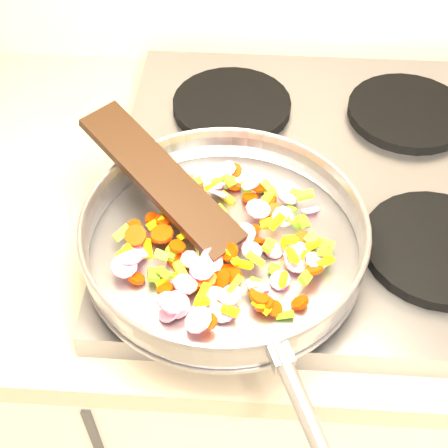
{
  "coord_description": "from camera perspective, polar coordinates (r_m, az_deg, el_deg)",
  "views": [
    {
      "loc": [
        -0.8,
        1.0,
        1.56
      ],
      "look_at": [
        -0.83,
        1.5,
        1.01
      ],
      "focal_mm": 50.0,
      "sensor_mm": 36.0,
      "label": 1
    }
  ],
  "objects": [
    {
      "name": "cooktop",
      "position": [
        0.93,
        8.82,
        3.78
      ],
      "size": [
        0.6,
        0.6,
        0.04
      ],
      "primitive_type": "cube",
      "color": "#939399",
      "rests_on": "counter_top"
    },
    {
      "name": "grate_br",
      "position": [
        1.05,
        16.46,
        9.77
      ],
      "size": [
        0.19,
        0.19,
        0.02
      ],
      "primitive_type": "cylinder",
      "color": "black",
      "rests_on": "cooktop"
    },
    {
      "name": "grate_bl",
      "position": [
        1.02,
        0.72,
        10.82
      ],
      "size": [
        0.19,
        0.19,
        0.02
      ],
      "primitive_type": "cylinder",
      "color": "black",
      "rests_on": "cooktop"
    },
    {
      "name": "saute_pan",
      "position": [
        0.76,
        0.05,
        -1.04
      ],
      "size": [
        0.39,
        0.54,
        0.06
      ],
      "rotation": [
        0.0,
        0.0,
        0.38
      ],
      "color": "#9E9EA5",
      "rests_on": "grate_fl"
    },
    {
      "name": "grate_fl",
      "position": [
        0.81,
        -0.41,
        -1.19
      ],
      "size": [
        0.19,
        0.19,
        0.02
      ],
      "primitive_type": "cylinder",
      "color": "black",
      "rests_on": "cooktop"
    },
    {
      "name": "wooden_spatula",
      "position": [
        0.8,
        -5.78,
        4.18
      ],
      "size": [
        0.23,
        0.21,
        0.08
      ],
      "primitive_type": "cube",
      "rotation": [
        0.0,
        -0.27,
        2.41
      ],
      "color": "black",
      "rests_on": "saute_pan"
    },
    {
      "name": "grate_fr",
      "position": [
        0.85,
        18.85,
        -2.06
      ],
      "size": [
        0.19,
        0.19,
        0.02
      ],
      "primitive_type": "cylinder",
      "color": "black",
      "rests_on": "cooktop"
    },
    {
      "name": "vegetable_heap",
      "position": [
        0.77,
        0.08,
        -2.04
      ],
      "size": [
        0.28,
        0.28,
        0.05
      ],
      "color": "yellow",
      "rests_on": "saute_pan"
    }
  ]
}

